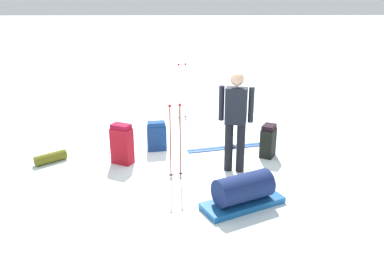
{
  "coord_description": "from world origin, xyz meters",
  "views": [
    {
      "loc": [
        0.09,
        6.52,
        2.96
      ],
      "look_at": [
        0.0,
        0.0,
        0.7
      ],
      "focal_mm": 37.61,
      "sensor_mm": 36.0,
      "label": 1
    }
  ],
  "objects": [
    {
      "name": "ski_poles_planted_far",
      "position": [
        0.27,
        0.54,
        0.7
      ],
      "size": [
        0.23,
        0.12,
        1.26
      ],
      "color": "maroon",
      "rests_on": "ground_plane"
    },
    {
      "name": "gear_sled",
      "position": [
        -0.7,
        1.47,
        0.22
      ],
      "size": [
        1.27,
        0.94,
        0.49
      ],
      "color": "#134D8A",
      "rests_on": "ground_plane"
    },
    {
      "name": "backpack_large_dark",
      "position": [
        -1.4,
        -0.32,
        0.3
      ],
      "size": [
        0.35,
        0.38,
        0.61
      ],
      "color": "black",
      "rests_on": "ground_plane"
    },
    {
      "name": "backpack_bright",
      "position": [
        0.67,
        -0.66,
        0.28
      ],
      "size": [
        0.39,
        0.26,
        0.56
      ],
      "color": "navy",
      "rests_on": "ground_plane"
    },
    {
      "name": "ski_pair_near",
      "position": [
        -0.77,
        -0.75,
        0.01
      ],
      "size": [
        1.73,
        0.59,
        0.05
      ],
      "color": "#2F54A2",
      "rests_on": "ground_plane"
    },
    {
      "name": "sleeping_mat_rolled",
      "position": [
        2.52,
        -0.09,
        0.09
      ],
      "size": [
        0.54,
        0.49,
        0.18
      ],
      "primitive_type": "cylinder",
      "rotation": [
        0.0,
        1.57,
        3.83
      ],
      "color": "#545515",
      "rests_on": "ground_plane"
    },
    {
      "name": "ski_poles_planted_near",
      "position": [
        0.19,
        -2.54,
        0.74
      ],
      "size": [
        0.22,
        0.11,
        1.34
      ],
      "color": "#AFB5B9",
      "rests_on": "ground_plane"
    },
    {
      "name": "backpack_small_spare",
      "position": [
        1.23,
        -0.06,
        0.36
      ],
      "size": [
        0.42,
        0.35,
        0.73
      ],
      "color": "maroon",
      "rests_on": "ground_plane"
    },
    {
      "name": "ground_plane",
      "position": [
        0.0,
        0.0,
        0.0
      ],
      "size": [
        80.0,
        80.0,
        0.0
      ],
      "primitive_type": "plane",
      "color": "white"
    },
    {
      "name": "skier_standing",
      "position": [
        -0.71,
        0.28,
        0.95
      ],
      "size": [
        0.56,
        0.29,
        1.7
      ],
      "color": "black",
      "rests_on": "ground_plane"
    }
  ]
}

